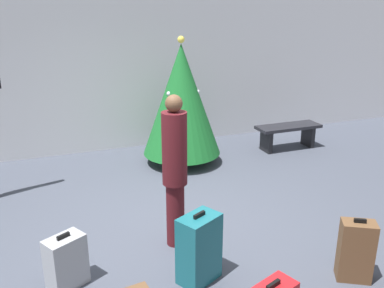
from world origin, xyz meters
The scene contains 8 objects.
ground_plane centered at (0.00, 0.00, 0.00)m, with size 16.00×16.00×0.00m, color #424754.
back_wall centered at (0.00, 3.57, 1.41)m, with size 16.00×0.20×2.82m, color silver.
holiday_tree centered at (1.00, 2.30, 1.15)m, with size 1.37×1.37×2.22m.
waiting_bench centered at (3.20, 2.26, 0.35)m, with size 1.29×0.44×0.48m.
traveller_0 centered at (0.02, -0.21, 0.96)m, with size 0.39×0.39×1.79m.
suitcase_0 centered at (-1.25, -0.55, 0.27)m, with size 0.44×0.38×0.58m.
suitcase_1 centered at (0.02, -0.94, 0.36)m, with size 0.50×0.43×0.76m.
suitcase_3 centered at (1.50, -1.49, 0.33)m, with size 0.39×0.35×0.69m.
Camera 1 is at (-1.34, -4.24, 2.67)m, focal length 38.33 mm.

